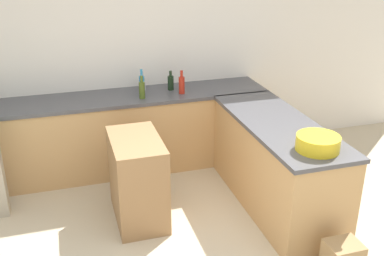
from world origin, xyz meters
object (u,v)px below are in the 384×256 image
(wine_bottle_dark, at_px, (171,82))
(olive_oil_bottle, at_px, (142,89))
(dish_soap_bottle, at_px, (142,84))
(island_table, at_px, (138,179))
(hot_sauce_bottle, at_px, (182,84))
(vinegar_bottle_clear, at_px, (143,83))
(mixing_bowl, at_px, (318,143))

(wine_bottle_dark, relative_size, olive_oil_bottle, 0.89)
(dish_soap_bottle, distance_m, olive_oil_bottle, 0.15)
(island_table, relative_size, hot_sauce_bottle, 3.11)
(olive_oil_bottle, relative_size, vinegar_bottle_clear, 1.16)
(hot_sauce_bottle, distance_m, dish_soap_bottle, 0.46)
(hot_sauce_bottle, relative_size, dish_soap_bottle, 0.93)
(island_table, xyz_separation_m, mixing_bowl, (1.42, -0.82, 0.56))
(vinegar_bottle_clear, bearing_deg, island_table, -104.36)
(hot_sauce_bottle, bearing_deg, olive_oil_bottle, -175.45)
(hot_sauce_bottle, relative_size, olive_oil_bottle, 1.05)
(island_table, height_order, hot_sauce_bottle, hot_sauce_bottle)
(island_table, relative_size, wine_bottle_dark, 3.68)
(hot_sauce_bottle, bearing_deg, mixing_bowl, -68.89)
(island_table, height_order, dish_soap_bottle, dish_soap_bottle)
(island_table, xyz_separation_m, dish_soap_bottle, (0.28, 1.09, 0.61))
(hot_sauce_bottle, xyz_separation_m, vinegar_bottle_clear, (-0.41, 0.25, -0.02))
(hot_sauce_bottle, distance_m, olive_oil_bottle, 0.47)
(olive_oil_bottle, bearing_deg, dish_soap_bottle, 79.09)
(island_table, relative_size, mixing_bowl, 2.29)
(hot_sauce_bottle, relative_size, vinegar_bottle_clear, 1.22)
(wine_bottle_dark, bearing_deg, olive_oil_bottle, -151.43)
(mixing_bowl, bearing_deg, island_table, 149.94)
(wine_bottle_dark, relative_size, hot_sauce_bottle, 0.84)
(vinegar_bottle_clear, bearing_deg, mixing_bowl, -61.75)
(olive_oil_bottle, xyz_separation_m, vinegar_bottle_clear, (0.06, 0.29, -0.01))
(island_table, height_order, vinegar_bottle_clear, vinegar_bottle_clear)
(hot_sauce_bottle, bearing_deg, vinegar_bottle_clear, 148.06)
(hot_sauce_bottle, bearing_deg, wine_bottle_dark, 117.02)
(mixing_bowl, height_order, vinegar_bottle_clear, vinegar_bottle_clear)
(dish_soap_bottle, bearing_deg, vinegar_bottle_clear, 76.30)
(mixing_bowl, bearing_deg, dish_soap_bottle, 120.81)
(dish_soap_bottle, xyz_separation_m, vinegar_bottle_clear, (0.04, 0.14, -0.03))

